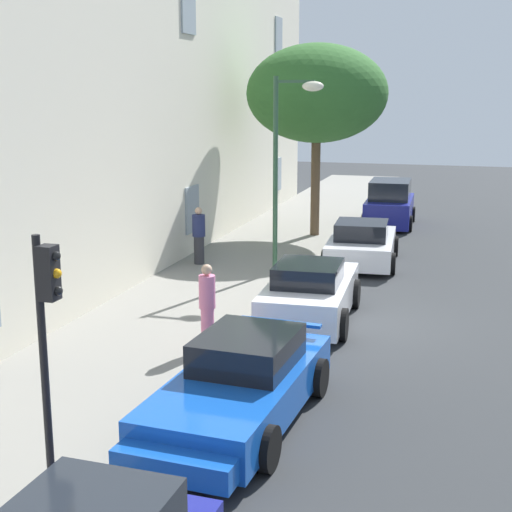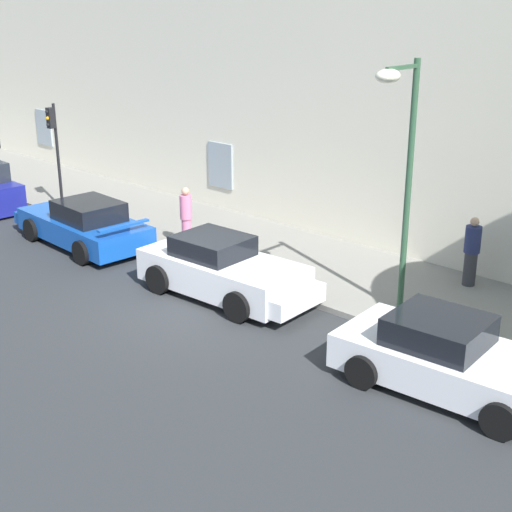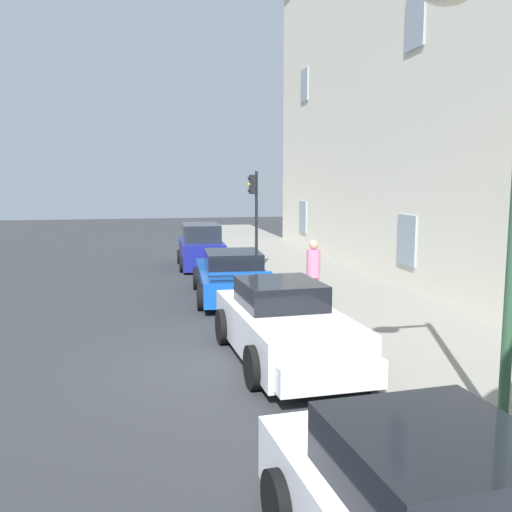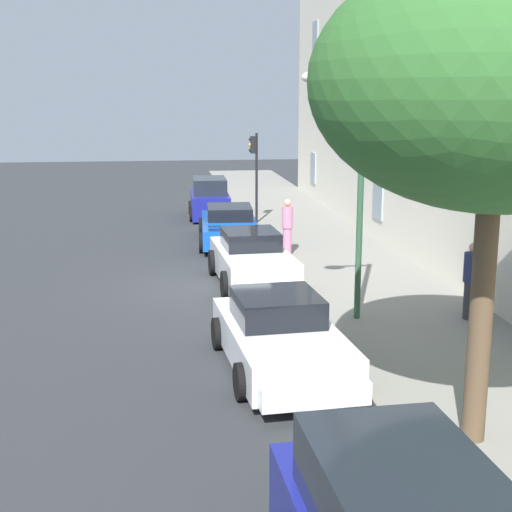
% 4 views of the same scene
% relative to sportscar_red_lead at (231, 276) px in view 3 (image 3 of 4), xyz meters
% --- Properties ---
extents(ground_plane, '(80.00, 80.00, 0.00)m').
position_rel_sportscar_red_lead_xyz_m(ground_plane, '(5.97, -0.84, -0.61)').
color(ground_plane, '#2B2D30').
extents(sidewalk, '(60.00, 4.22, 0.14)m').
position_rel_sportscar_red_lead_xyz_m(sidewalk, '(5.97, 3.11, -0.54)').
color(sidewalk, gray).
rests_on(sidewalk, ground).
extents(sportscar_red_lead, '(5.07, 2.31, 1.39)m').
position_rel_sportscar_red_lead_xyz_m(sportscar_red_lead, '(0.00, 0.00, 0.00)').
color(sportscar_red_lead, '#144CB2').
rests_on(sportscar_red_lead, ground).
extents(sportscar_yellow_flank, '(4.65, 2.23, 1.46)m').
position_rel_sportscar_red_lead_xyz_m(sportscar_yellow_flank, '(5.99, 0.08, 0.03)').
color(sportscar_yellow_flank, white).
rests_on(sportscar_yellow_flank, ground).
extents(hatchback_parked, '(3.69, 1.83, 1.68)m').
position_rel_sportscar_red_lead_xyz_m(hatchback_parked, '(-5.70, -0.27, 0.15)').
color(hatchback_parked, navy).
rests_on(hatchback_parked, ground).
extents(traffic_light, '(0.22, 0.36, 3.53)m').
position_rel_sportscar_red_lead_xyz_m(traffic_light, '(-3.24, 1.34, 1.94)').
color(traffic_light, black).
rests_on(traffic_light, sidewalk).
extents(street_lamp, '(0.44, 1.42, 5.59)m').
position_rel_sportscar_red_lead_xyz_m(street_lamp, '(9.68, 1.54, 3.40)').
color(street_lamp, '#2D5138').
rests_on(street_lamp, sidewalk).
extents(pedestrian_strolling, '(0.45, 0.45, 1.79)m').
position_rel_sportscar_red_lead_xyz_m(pedestrian_strolling, '(2.87, 1.56, 0.45)').
color(pedestrian_strolling, pink).
rests_on(pedestrian_strolling, sidewalk).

